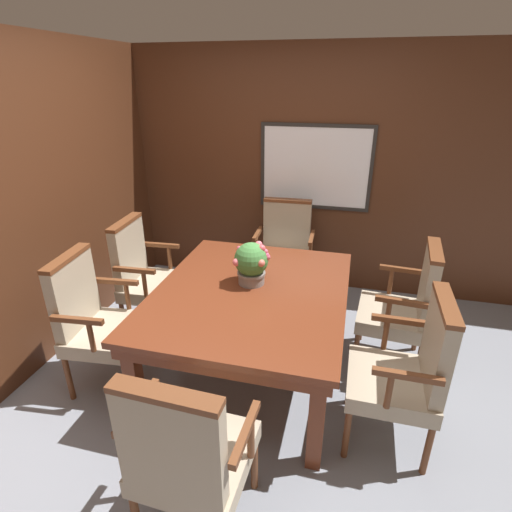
{
  "coord_description": "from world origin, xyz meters",
  "views": [
    {
      "loc": [
        0.72,
        -2.19,
        2.13
      ],
      "look_at": [
        0.07,
        0.39,
        0.94
      ],
      "focal_mm": 28.0,
      "sensor_mm": 36.0,
      "label": 1
    }
  ],
  "objects_px": {
    "chair_right_far": "(406,304)",
    "chair_head_near": "(187,453)",
    "potted_plant": "(252,263)",
    "chair_right_near": "(408,369)",
    "chair_left_near": "(96,318)",
    "chair_left_far": "(145,273)",
    "dining_table": "(251,300)",
    "chair_head_far": "(285,249)"
  },
  "relations": [
    {
      "from": "chair_right_far",
      "to": "chair_head_near",
      "type": "bearing_deg",
      "value": -28.69
    },
    {
      "from": "chair_right_far",
      "to": "potted_plant",
      "type": "relative_size",
      "value": 3.25
    },
    {
      "from": "potted_plant",
      "to": "chair_right_far",
      "type": "bearing_deg",
      "value": 14.27
    },
    {
      "from": "chair_right_near",
      "to": "chair_right_far",
      "type": "distance_m",
      "value": 0.78
    },
    {
      "from": "chair_left_near",
      "to": "chair_head_near",
      "type": "xyz_separation_m",
      "value": [
        1.09,
        -0.89,
        0.0
      ]
    },
    {
      "from": "chair_right_far",
      "to": "chair_left_far",
      "type": "xyz_separation_m",
      "value": [
        -2.19,
        -0.0,
        0.0
      ]
    },
    {
      "from": "chair_left_near",
      "to": "chair_head_near",
      "type": "height_order",
      "value": "same"
    },
    {
      "from": "dining_table",
      "to": "potted_plant",
      "type": "relative_size",
      "value": 5.17
    },
    {
      "from": "dining_table",
      "to": "chair_right_far",
      "type": "height_order",
      "value": "chair_right_far"
    },
    {
      "from": "chair_right_far",
      "to": "chair_head_near",
      "type": "xyz_separation_m",
      "value": [
        -1.09,
        -1.64,
        0.0
      ]
    },
    {
      "from": "chair_head_far",
      "to": "chair_left_far",
      "type": "distance_m",
      "value": 1.38
    },
    {
      "from": "dining_table",
      "to": "chair_right_far",
      "type": "distance_m",
      "value": 1.19
    },
    {
      "from": "dining_table",
      "to": "chair_left_near",
      "type": "distance_m",
      "value": 1.13
    },
    {
      "from": "chair_left_far",
      "to": "chair_head_near",
      "type": "height_order",
      "value": "same"
    },
    {
      "from": "dining_table",
      "to": "chair_head_near",
      "type": "xyz_separation_m",
      "value": [
        0.03,
        -1.25,
        -0.1
      ]
    },
    {
      "from": "chair_right_near",
      "to": "chair_left_near",
      "type": "bearing_deg",
      "value": -90.26
    },
    {
      "from": "chair_right_far",
      "to": "chair_left_far",
      "type": "relative_size",
      "value": 1.0
    },
    {
      "from": "chair_head_near",
      "to": "dining_table",
      "type": "bearing_deg",
      "value": -86.59
    },
    {
      "from": "chair_right_near",
      "to": "potted_plant",
      "type": "bearing_deg",
      "value": -113.67
    },
    {
      "from": "dining_table",
      "to": "chair_head_near",
      "type": "relative_size",
      "value": 1.59
    },
    {
      "from": "chair_left_far",
      "to": "potted_plant",
      "type": "distance_m",
      "value": 1.15
    },
    {
      "from": "chair_right_near",
      "to": "potted_plant",
      "type": "height_order",
      "value": "potted_plant"
    },
    {
      "from": "chair_head_far",
      "to": "chair_left_near",
      "type": "xyz_separation_m",
      "value": [
        -1.09,
        -1.59,
        0.0
      ]
    },
    {
      "from": "chair_right_near",
      "to": "dining_table",
      "type": "bearing_deg",
      "value": -109.48
    },
    {
      "from": "chair_left_far",
      "to": "potted_plant",
      "type": "relative_size",
      "value": 3.25
    },
    {
      "from": "chair_left_near",
      "to": "chair_left_far",
      "type": "bearing_deg",
      "value": -5.12
    },
    {
      "from": "chair_right_far",
      "to": "dining_table",
      "type": "bearing_deg",
      "value": -65.78
    },
    {
      "from": "chair_head_near",
      "to": "potted_plant",
      "type": "xyz_separation_m",
      "value": [
        -0.05,
        1.35,
        0.35
      ]
    },
    {
      "from": "chair_right_near",
      "to": "chair_left_far",
      "type": "distance_m",
      "value": 2.27
    },
    {
      "from": "chair_left_far",
      "to": "chair_head_near",
      "type": "distance_m",
      "value": 1.97
    },
    {
      "from": "chair_left_near",
      "to": "chair_right_near",
      "type": "distance_m",
      "value": 2.13
    },
    {
      "from": "chair_right_far",
      "to": "chair_head_near",
      "type": "height_order",
      "value": "same"
    },
    {
      "from": "chair_left_near",
      "to": "chair_head_far",
      "type": "bearing_deg",
      "value": -40.21
    },
    {
      "from": "potted_plant",
      "to": "chair_left_far",
      "type": "bearing_deg",
      "value": 164.73
    },
    {
      "from": "chair_right_near",
      "to": "chair_head_near",
      "type": "relative_size",
      "value": 1.0
    },
    {
      "from": "chair_left_far",
      "to": "chair_right_far",
      "type": "bearing_deg",
      "value": -93.52
    },
    {
      "from": "chair_left_far",
      "to": "potted_plant",
      "type": "height_order",
      "value": "potted_plant"
    },
    {
      "from": "chair_left_near",
      "to": "chair_right_near",
      "type": "bearing_deg",
      "value": -96.46
    },
    {
      "from": "chair_head_near",
      "to": "potted_plant",
      "type": "distance_m",
      "value": 1.4
    },
    {
      "from": "chair_right_far",
      "to": "chair_head_near",
      "type": "distance_m",
      "value": 1.97
    },
    {
      "from": "chair_left_near",
      "to": "chair_right_far",
      "type": "relative_size",
      "value": 1.0
    },
    {
      "from": "chair_head_far",
      "to": "chair_left_far",
      "type": "xyz_separation_m",
      "value": [
        -1.1,
        -0.84,
        0.0
      ]
    }
  ]
}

